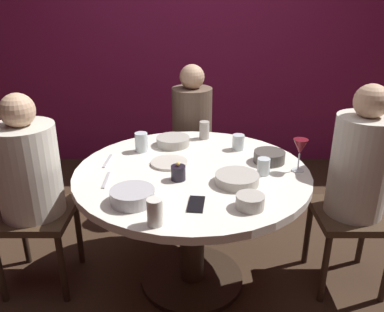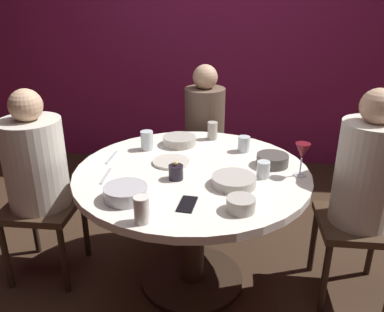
% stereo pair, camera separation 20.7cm
% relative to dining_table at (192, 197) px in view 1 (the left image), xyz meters
% --- Properties ---
extents(ground_plane, '(8.00, 8.00, 0.00)m').
position_rel_dining_table_xyz_m(ground_plane, '(0.00, 0.00, -0.56)').
color(ground_plane, '#382619').
extents(back_wall, '(6.00, 0.10, 2.60)m').
position_rel_dining_table_xyz_m(back_wall, '(0.00, 1.89, 0.74)').
color(back_wall, maroon).
rests_on(back_wall, ground).
extents(dining_table, '(1.24, 1.24, 0.72)m').
position_rel_dining_table_xyz_m(dining_table, '(0.00, 0.00, 0.00)').
color(dining_table, silver).
rests_on(dining_table, ground).
extents(seated_diner_left, '(0.40, 0.40, 1.14)m').
position_rel_dining_table_xyz_m(seated_diner_left, '(-0.87, 0.00, 0.14)').
color(seated_diner_left, '#3F2D1E').
rests_on(seated_diner_left, ground).
extents(seated_diner_back, '(0.40, 0.40, 1.13)m').
position_rel_dining_table_xyz_m(seated_diner_back, '(0.00, 0.87, 0.14)').
color(seated_diner_back, '#3F2D1E').
rests_on(seated_diner_back, ground).
extents(seated_diner_right, '(0.40, 0.40, 1.18)m').
position_rel_dining_table_xyz_m(seated_diner_right, '(0.88, 0.00, 0.17)').
color(seated_diner_right, '#3F2D1E').
rests_on(seated_diner_right, ground).
extents(candle_holder, '(0.07, 0.07, 0.10)m').
position_rel_dining_table_xyz_m(candle_holder, '(-0.07, -0.12, 0.20)').
color(candle_holder, black).
rests_on(candle_holder, dining_table).
extents(wine_glass, '(0.08, 0.08, 0.18)m').
position_rel_dining_table_xyz_m(wine_glass, '(0.56, -0.01, 0.29)').
color(wine_glass, silver).
rests_on(wine_glass, dining_table).
extents(dinner_plate, '(0.20, 0.20, 0.01)m').
position_rel_dining_table_xyz_m(dinner_plate, '(-0.12, 0.08, 0.17)').
color(dinner_plate, beige).
rests_on(dinner_plate, dining_table).
extents(cell_phone, '(0.08, 0.15, 0.01)m').
position_rel_dining_table_xyz_m(cell_phone, '(0.02, -0.37, 0.17)').
color(cell_phone, black).
rests_on(cell_phone, dining_table).
extents(bowl_serving_large, '(0.20, 0.20, 0.06)m').
position_rel_dining_table_xyz_m(bowl_serving_large, '(-0.26, -0.35, 0.19)').
color(bowl_serving_large, '#B7B7BC').
rests_on(bowl_serving_large, dining_table).
extents(bowl_salad_center, '(0.17, 0.17, 0.06)m').
position_rel_dining_table_xyz_m(bowl_salad_center, '(0.43, 0.11, 0.19)').
color(bowl_salad_center, '#4C4742').
rests_on(bowl_salad_center, dining_table).
extents(bowl_small_white, '(0.22, 0.22, 0.05)m').
position_rel_dining_table_xyz_m(bowl_small_white, '(0.22, -0.15, 0.19)').
color(bowl_small_white, '#B2ADA3').
rests_on(bowl_small_white, dining_table).
extents(bowl_sauce_side, '(0.13, 0.13, 0.06)m').
position_rel_dining_table_xyz_m(bowl_sauce_side, '(0.25, -0.39, 0.19)').
color(bowl_sauce_side, '#B2ADA3').
rests_on(bowl_sauce_side, dining_table).
extents(bowl_rice_portion, '(0.20, 0.20, 0.05)m').
position_rel_dining_table_xyz_m(bowl_rice_portion, '(-0.12, 0.36, 0.19)').
color(bowl_rice_portion, '#B2ADA3').
rests_on(bowl_rice_portion, dining_table).
extents(cup_near_candle, '(0.07, 0.07, 0.09)m').
position_rel_dining_table_xyz_m(cup_near_candle, '(0.37, -0.05, 0.21)').
color(cup_near_candle, silver).
rests_on(cup_near_candle, dining_table).
extents(cup_by_left_diner, '(0.06, 0.06, 0.11)m').
position_rel_dining_table_xyz_m(cup_by_left_diner, '(0.08, 0.48, 0.22)').
color(cup_by_left_diner, '#B2ADA3').
rests_on(cup_by_left_diner, dining_table).
extents(cup_by_right_diner, '(0.07, 0.07, 0.12)m').
position_rel_dining_table_xyz_m(cup_by_right_diner, '(-0.15, -0.53, 0.22)').
color(cup_by_right_diner, silver).
rests_on(cup_by_right_diner, dining_table).
extents(cup_center_front, '(0.07, 0.07, 0.09)m').
position_rel_dining_table_xyz_m(cup_center_front, '(0.27, 0.30, 0.21)').
color(cup_center_front, silver).
rests_on(cup_center_front, dining_table).
extents(cup_far_edge, '(0.07, 0.07, 0.11)m').
position_rel_dining_table_xyz_m(cup_far_edge, '(-0.30, 0.26, 0.22)').
color(cup_far_edge, silver).
rests_on(cup_far_edge, dining_table).
extents(fork_near_plate, '(0.02, 0.18, 0.01)m').
position_rel_dining_table_xyz_m(fork_near_plate, '(-0.43, -0.13, 0.17)').
color(fork_near_plate, '#B7B7BC').
rests_on(fork_near_plate, dining_table).
extents(knife_near_plate, '(0.02, 0.18, 0.01)m').
position_rel_dining_table_xyz_m(knife_near_plate, '(-0.47, 0.11, 0.17)').
color(knife_near_plate, '#B7B7BC').
rests_on(knife_near_plate, dining_table).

